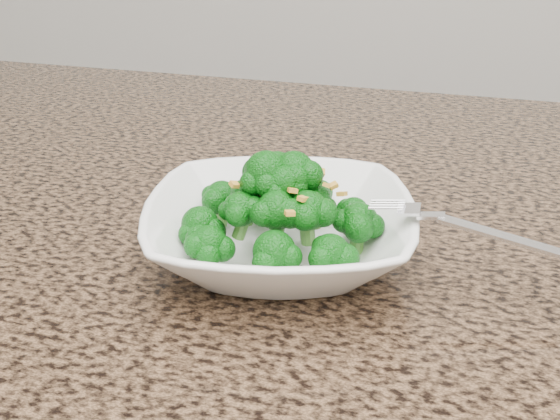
% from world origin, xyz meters
% --- Properties ---
extents(granite_counter, '(1.64, 1.04, 0.03)m').
position_xyz_m(granite_counter, '(0.00, 0.30, 0.89)').
color(granite_counter, brown).
rests_on(granite_counter, cabinet).
extents(bowl, '(0.29, 0.29, 0.06)m').
position_xyz_m(bowl, '(-0.04, 0.21, 0.93)').
color(bowl, white).
rests_on(bowl, granite_counter).
extents(broccoli_pile, '(0.21, 0.21, 0.06)m').
position_xyz_m(broccoli_pile, '(-0.04, 0.21, 0.99)').
color(broccoli_pile, '#0A5E0C').
rests_on(broccoli_pile, bowl).
extents(garlic_topping, '(0.12, 0.12, 0.01)m').
position_xyz_m(garlic_topping, '(-0.04, 0.21, 1.03)').
color(garlic_topping, gold).
rests_on(garlic_topping, broccoli_pile).
extents(fork, '(0.18, 0.04, 0.01)m').
position_xyz_m(fork, '(0.09, 0.21, 0.96)').
color(fork, silver).
rests_on(fork, bowl).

